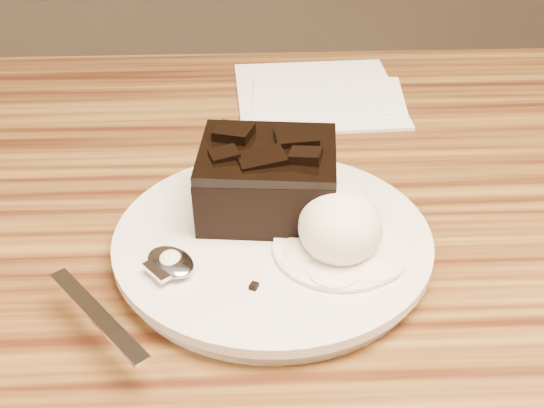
{
  "coord_description": "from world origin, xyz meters",
  "views": [
    {
      "loc": [
        -0.13,
        -0.42,
        1.09
      ],
      "look_at": [
        -0.11,
        0.02,
        0.79
      ],
      "focal_mm": 47.73,
      "sensor_mm": 36.0,
      "label": 1
    }
  ],
  "objects_px": {
    "brownie": "(268,183)",
    "ice_cream_scoop": "(340,227)",
    "napkin": "(318,93)",
    "spoon": "(171,264)",
    "plate": "(273,245)"
  },
  "relations": [
    {
      "from": "plate",
      "to": "ice_cream_scoop",
      "type": "distance_m",
      "value": 0.06
    },
    {
      "from": "napkin",
      "to": "plate",
      "type": "bearing_deg",
      "value": -102.46
    },
    {
      "from": "napkin",
      "to": "brownie",
      "type": "bearing_deg",
      "value": -104.74
    },
    {
      "from": "plate",
      "to": "brownie",
      "type": "xyz_separation_m",
      "value": [
        -0.0,
        0.03,
        0.03
      ]
    },
    {
      "from": "spoon",
      "to": "ice_cream_scoop",
      "type": "bearing_deg",
      "value": -30.69
    },
    {
      "from": "brownie",
      "to": "napkin",
      "type": "bearing_deg",
      "value": 75.26
    },
    {
      "from": "spoon",
      "to": "napkin",
      "type": "relative_size",
      "value": 0.95
    },
    {
      "from": "brownie",
      "to": "ice_cream_scoop",
      "type": "height_order",
      "value": "brownie"
    },
    {
      "from": "brownie",
      "to": "spoon",
      "type": "distance_m",
      "value": 0.1
    },
    {
      "from": "brownie",
      "to": "ice_cream_scoop",
      "type": "relative_size",
      "value": 1.6
    },
    {
      "from": "plate",
      "to": "napkin",
      "type": "xyz_separation_m",
      "value": [
        0.06,
        0.27,
        -0.01
      ]
    },
    {
      "from": "brownie",
      "to": "napkin",
      "type": "xyz_separation_m",
      "value": [
        0.06,
        0.24,
        -0.04
      ]
    },
    {
      "from": "ice_cream_scoop",
      "to": "spoon",
      "type": "height_order",
      "value": "ice_cream_scoop"
    },
    {
      "from": "plate",
      "to": "napkin",
      "type": "relative_size",
      "value": 1.39
    },
    {
      "from": "plate",
      "to": "brownie",
      "type": "distance_m",
      "value": 0.05
    }
  ]
}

